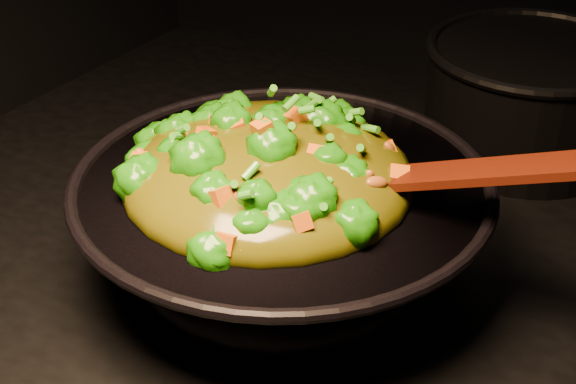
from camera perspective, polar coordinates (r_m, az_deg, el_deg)
The scene contains 4 objects.
wok at distance 0.81m, azimuth -0.38°, elevation -2.51°, with size 0.37×0.37×0.10m, color black, non-canonical shape.
stir_fry at distance 0.76m, azimuth -1.33°, elevation 3.53°, with size 0.26×0.26×0.09m, color #207808, non-canonical shape.
spatula at distance 0.72m, azimuth 11.40°, elevation 1.21°, with size 0.27×0.04×0.01m, color #3D1504.
back_pot at distance 1.06m, azimuth 15.24°, elevation 5.88°, with size 0.23×0.23×0.13m, color black.
Camera 1 is at (0.24, -0.60, 1.41)m, focal length 55.00 mm.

